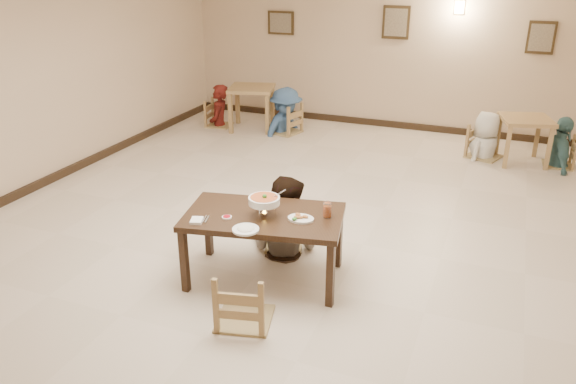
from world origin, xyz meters
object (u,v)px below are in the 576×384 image
at_px(chair_near, 243,271).
at_px(bg_chair_rr, 562,138).
at_px(bg_table_left, 252,94).
at_px(bg_table_right, 525,126).
at_px(chair_far, 284,212).
at_px(bg_chair_rl, 488,127).
at_px(bg_diner_d, 567,117).
at_px(main_table, 264,221).
at_px(bg_chair_lr, 285,105).
at_px(bg_diner_c, 490,112).
at_px(bg_diner_b, 285,88).
at_px(main_diner, 284,177).
at_px(bg_diner_a, 218,85).
at_px(drink_glass, 327,210).
at_px(bg_chair_ll, 218,102).
at_px(curry_warmer, 264,201).

height_order(chair_near, bg_chair_rr, chair_near).
height_order(bg_table_left, bg_table_right, bg_table_left).
bearing_deg(bg_table_right, chair_far, -121.49).
bearing_deg(bg_chair_rl, bg_diner_d, -70.39).
bearing_deg(bg_chair_rr, chair_far, -39.37).
distance_m(main_table, bg_chair_lr, 5.26).
bearing_deg(bg_diner_c, bg_diner_b, -63.45).
bearing_deg(bg_table_left, bg_chair_rr, -0.80).
xyz_separation_m(bg_diner_b, bg_diner_c, (3.64, -0.08, -0.09)).
bearing_deg(bg_chair_lr, main_diner, 37.21).
distance_m(chair_far, bg_diner_b, 4.58).
relative_size(bg_table_left, bg_diner_a, 0.62).
height_order(bg_chair_rl, bg_diner_d, bg_diner_d).
relative_size(chair_far, bg_table_left, 0.88).
bearing_deg(drink_glass, bg_chair_ll, 128.63).
bearing_deg(bg_table_right, drink_glass, -111.48).
distance_m(bg_chair_ll, bg_diner_b, 1.45).
distance_m(main_table, bg_chair_ll, 5.83).
distance_m(bg_chair_ll, bg_diner_c, 5.04).
bearing_deg(bg_table_right, bg_diner_d, 4.54).
bearing_deg(bg_chair_lr, bg_diner_c, 104.22).
relative_size(main_table, bg_diner_d, 1.06).
height_order(main_diner, bg_chair_ll, main_diner).
bearing_deg(main_table, bg_diner_c, 57.74).
relative_size(curry_warmer, bg_chair_lr, 0.33).
height_order(bg_table_right, bg_diner_c, bg_diner_c).
xyz_separation_m(main_diner, bg_diner_d, (3.06, 4.22, -0.09)).
xyz_separation_m(bg_table_right, bg_chair_ll, (-5.61, 0.06, -0.13)).
height_order(drink_glass, bg_chair_ll, bg_chair_ll).
xyz_separation_m(bg_chair_rl, bg_diner_a, (-5.04, 0.02, 0.29)).
xyz_separation_m(bg_diner_a, bg_diner_b, (1.40, 0.06, 0.05)).
xyz_separation_m(drink_glass, bg_chair_ll, (-3.77, 4.72, -0.33)).
bearing_deg(bg_table_right, bg_chair_rl, 175.52).
height_order(bg_chair_lr, bg_diner_d, bg_diner_d).
bearing_deg(chair_far, bg_diner_b, 94.81).
xyz_separation_m(bg_chair_rl, bg_diner_c, (0.00, 0.00, 0.25)).
distance_m(chair_near, bg_chair_rr, 6.33).
relative_size(bg_table_right, bg_chair_rl, 0.86).
distance_m(main_diner, bg_chair_ll, 5.27).
distance_m(main_table, bg_table_left, 5.53).
height_order(drink_glass, bg_diner_b, bg_diner_b).
relative_size(bg_chair_ll, bg_diner_a, 0.60).
height_order(main_table, bg_table_right, bg_table_right).
xyz_separation_m(main_table, bg_chair_rl, (1.88, 4.88, -0.13)).
bearing_deg(curry_warmer, bg_diner_b, 109.69).
bearing_deg(curry_warmer, bg_chair_rr, 58.60).
xyz_separation_m(curry_warmer, bg_chair_lr, (-1.78, 4.98, -0.37)).
relative_size(chair_far, main_diner, 0.49).
relative_size(bg_table_left, bg_diner_b, 0.59).
bearing_deg(drink_glass, bg_chair_lr, 116.44).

